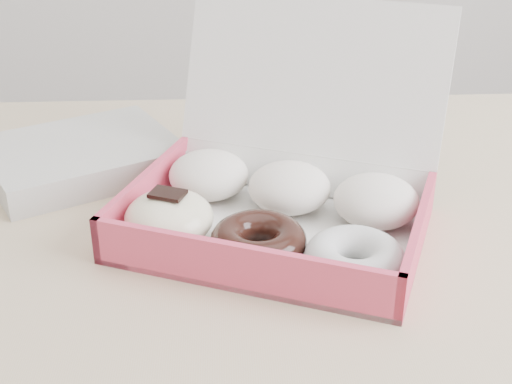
{
  "coord_description": "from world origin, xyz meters",
  "views": [
    {
      "loc": [
        -0.22,
        -0.68,
        1.14
      ],
      "look_at": [
        -0.19,
        -0.04,
        0.81
      ],
      "focal_mm": 50.0,
      "sensor_mm": 36.0,
      "label": 1
    }
  ],
  "objects": [
    {
      "name": "table",
      "position": [
        0.0,
        0.0,
        0.67
      ],
      "size": [
        1.2,
        0.8,
        0.75
      ],
      "color": "tan",
      "rests_on": "ground"
    },
    {
      "name": "donut_box",
      "position": [
        -0.16,
        -0.01,
        0.79
      ],
      "size": [
        0.39,
        0.38,
        0.22
      ],
      "rotation": [
        0.0,
        0.0,
        -0.38
      ],
      "color": "white",
      "rests_on": "table"
    },
    {
      "name": "newspapers",
      "position": [
        -0.4,
        0.15,
        0.77
      ],
      "size": [
        0.28,
        0.27,
        0.04
      ],
      "primitive_type": "cube",
      "rotation": [
        0.0,
        0.0,
        0.49
      ],
      "color": "beige",
      "rests_on": "table"
    }
  ]
}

